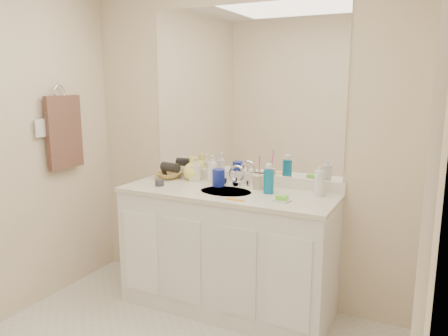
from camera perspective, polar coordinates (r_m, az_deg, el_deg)
wall_back at (r=3.23m, az=2.57°, el=3.62°), size 2.60×0.02×2.40m
wall_right at (r=1.69m, az=25.76°, el=-4.67°), size 0.02×2.60×2.40m
vanity_cabinet at (r=3.19m, az=0.41°, el=-10.91°), size 1.50×0.55×0.85m
countertop at (r=3.05m, az=0.42°, el=-3.24°), size 1.52×0.57×0.03m
backsplash at (r=3.27m, az=2.42°, el=-1.28°), size 1.52×0.03×0.08m
sink_basin at (r=3.03m, az=0.25°, el=-3.27°), size 0.37×0.37×0.02m
faucet at (r=3.18m, az=1.68°, el=-1.37°), size 0.02×0.02×0.11m
mirror at (r=3.20m, az=2.58°, el=10.01°), size 1.48×0.01×1.20m
blue_mug at (r=3.16m, az=-0.72°, el=-1.28°), size 0.11×0.11×0.12m
tan_cup at (r=3.09m, az=4.44°, el=-1.86°), size 0.09×0.09×0.10m
toothbrush at (r=3.06m, az=4.64°, el=-0.06°), size 0.02×0.04×0.19m
mouthwash_bottle at (r=2.98m, az=5.84°, el=-1.73°), size 0.09×0.09×0.17m
clear_pump_bottle at (r=2.97m, az=12.32°, el=-1.95°), size 0.07×0.07×0.17m
soap_dish at (r=2.80m, az=7.55°, el=-4.23°), size 0.12×0.10×0.01m
green_soap at (r=2.80m, az=7.56°, el=-3.86°), size 0.08×0.06×0.03m
orange_comb at (r=2.81m, az=1.42°, el=-4.15°), size 0.13×0.03×0.01m
dark_jar at (r=3.22m, az=-8.42°, el=-1.90°), size 0.07×0.07×0.05m
soap_bottle_white at (r=3.29m, az=-1.48°, el=-0.06°), size 0.08×0.08×0.21m
soap_bottle_cream at (r=3.35m, az=-3.73°, el=-0.10°), size 0.10×0.10×0.18m
soap_bottle_yellow at (r=3.38m, az=-4.16°, el=0.01°), size 0.16×0.16×0.18m
wicker_basket at (r=3.46m, az=-7.28°, el=-0.93°), size 0.24×0.24×0.05m
hair_dryer at (r=3.43m, az=-7.02°, el=0.10°), size 0.16×0.09×0.07m
towel_ring at (r=3.52m, az=-20.69°, el=9.26°), size 0.01×0.11×0.11m
hand_towel at (r=3.52m, az=-20.13°, el=4.40°), size 0.04×0.32×0.55m
switch_plate at (r=3.40m, az=-22.88°, el=4.82°), size 0.01×0.08×0.13m
door at (r=1.47m, az=24.37°, el=-15.15°), size 0.02×0.82×2.00m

